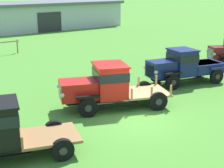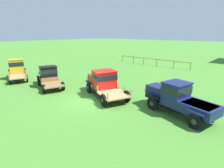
{
  "view_description": "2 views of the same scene",
  "coord_description": "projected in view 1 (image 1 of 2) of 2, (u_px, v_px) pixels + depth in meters",
  "views": [
    {
      "loc": [
        -9.39,
        -10.57,
        5.8
      ],
      "look_at": [
        0.52,
        2.4,
        1.0
      ],
      "focal_mm": 55.0,
      "sensor_mm": 36.0,
      "label": 1
    },
    {
      "loc": [
        9.94,
        -8.14,
        5.13
      ],
      "look_at": [
        0.52,
        2.4,
        1.0
      ],
      "focal_mm": 28.0,
      "sensor_mm": 36.0,
      "label": 2
    }
  ],
  "objects": [
    {
      "name": "vintage_truck_far_side",
      "position": [
        184.0,
        66.0,
        20.35
      ],
      "size": [
        5.09,
        2.83,
        2.12
      ],
      "color": "black",
      "rests_on": "ground"
    },
    {
      "name": "vintage_truck_midrow_center",
      "position": [
        105.0,
        85.0,
        16.3
      ],
      "size": [
        5.58,
        3.69,
        2.17
      ],
      "color": "black",
      "rests_on": "ground"
    },
    {
      "name": "ground_plane",
      "position": [
        136.0,
        120.0,
        15.17
      ],
      "size": [
        240.0,
        240.0,
        0.0
      ],
      "primitive_type": "plane",
      "color": "#47842D"
    },
    {
      "name": "farm_shed",
      "position": [
        53.0,
        14.0,
        46.68
      ],
      "size": [
        17.93,
        8.74,
        3.49
      ],
      "color": "#B2B7BC",
      "rests_on": "ground"
    }
  ]
}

